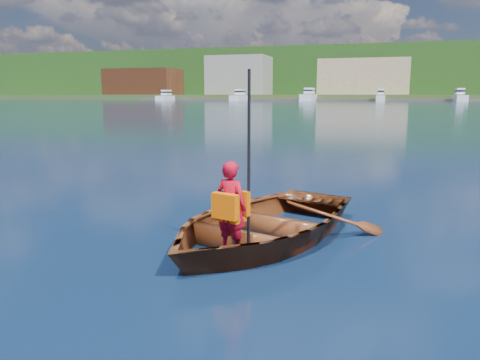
# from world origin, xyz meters

# --- Properties ---
(ground) EXTENTS (600.00, 600.00, 0.00)m
(ground) POSITION_xyz_m (0.00, 0.00, 0.00)
(ground) COLOR #0F2140
(ground) RESTS_ON ground
(rowboat) EXTENTS (3.73, 4.42, 0.78)m
(rowboat) POSITION_xyz_m (-0.37, -0.57, 0.24)
(rowboat) COLOR brown
(rowboat) RESTS_ON ground
(child_paddler) EXTENTS (0.47, 0.42, 2.17)m
(child_paddler) POSITION_xyz_m (-0.51, -1.47, 0.67)
(child_paddler) COLOR #B40A20
(child_paddler) RESTS_ON ground
(shoreline) EXTENTS (400.00, 140.00, 22.00)m
(shoreline) POSITION_xyz_m (0.00, 236.61, 10.32)
(shoreline) COLOR #395023
(shoreline) RESTS_ON ground
(dock) EXTENTS (160.01, 11.55, 0.80)m
(dock) POSITION_xyz_m (-3.62, 148.00, 0.40)
(dock) COLOR #51453D
(dock) RESTS_ON ground
(waterfront_buildings) EXTENTS (202.00, 16.00, 14.00)m
(waterfront_buildings) POSITION_xyz_m (-7.74, 165.00, 7.74)
(waterfront_buildings) COLOR brown
(waterfront_buildings) RESTS_ON ground
(marina_yachts) EXTENTS (147.48, 13.53, 4.38)m
(marina_yachts) POSITION_xyz_m (2.35, 143.30, 1.41)
(marina_yachts) COLOR white
(marina_yachts) RESTS_ON ground
(hillside_trees) EXTENTS (309.70, 72.97, 22.09)m
(hillside_trees) POSITION_xyz_m (-5.37, 244.01, 18.78)
(hillside_trees) COLOR #382314
(hillside_trees) RESTS_ON ground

